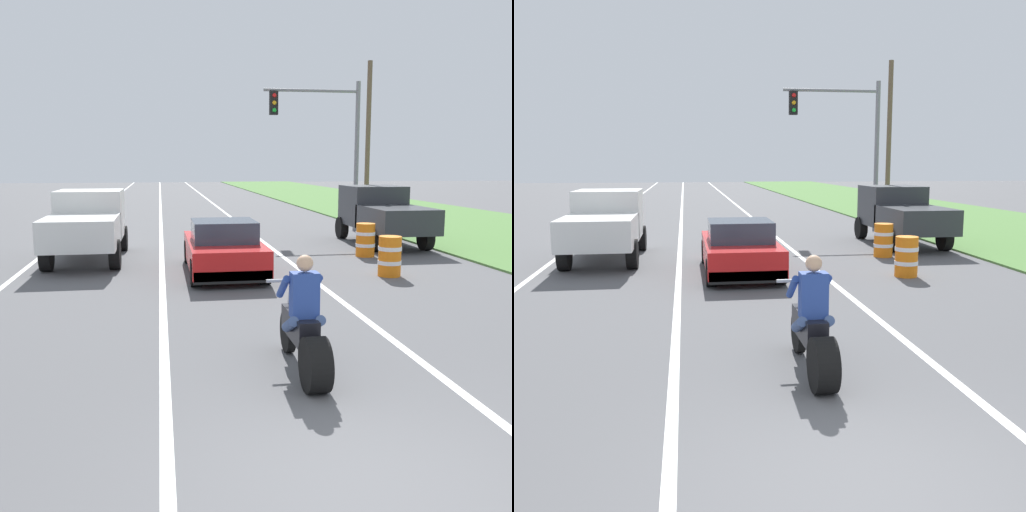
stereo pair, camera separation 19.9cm
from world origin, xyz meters
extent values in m
plane|color=#565659|center=(0.00, 0.00, 0.00)|extent=(160.00, 160.00, 0.00)
cube|color=white|center=(-5.40, 20.00, 0.00)|extent=(0.14, 120.00, 0.01)
cube|color=white|center=(1.80, 20.00, 0.00)|extent=(0.14, 120.00, 0.01)
cube|color=white|center=(-1.80, 20.00, 0.00)|extent=(0.14, 120.00, 0.01)
cube|color=#517F3D|center=(11.92, 20.00, 0.03)|extent=(10.00, 120.00, 0.06)
cylinder|color=black|center=(0.03, 2.34, 0.35)|extent=(0.28, 0.69, 0.69)
cylinder|color=black|center=(0.03, 3.89, 0.31)|extent=(0.12, 0.63, 0.63)
cube|color=black|center=(0.03, 3.16, 0.61)|extent=(0.28, 1.10, 0.36)
cylinder|color=#B2B2B7|center=(0.03, 3.81, 0.68)|extent=(0.08, 0.36, 0.73)
cylinder|color=#A5A5AA|center=(0.03, 3.79, 1.11)|extent=(0.70, 0.05, 0.05)
cube|color=navy|center=(0.03, 2.93, 1.09)|extent=(0.36, 0.24, 0.60)
sphere|color=tan|center=(0.03, 2.93, 1.51)|extent=(0.22, 0.22, 0.22)
cylinder|color=#384C7A|center=(-0.15, 2.96, 0.69)|extent=(0.14, 0.47, 0.32)
cylinder|color=navy|center=(-0.19, 3.23, 1.14)|extent=(0.10, 0.51, 0.40)
cylinder|color=#384C7A|center=(0.21, 2.96, 0.69)|extent=(0.14, 0.47, 0.32)
cylinder|color=navy|center=(0.25, 3.23, 1.14)|extent=(0.10, 0.51, 0.40)
cube|color=red|center=(-0.24, 10.33, 0.53)|extent=(1.80, 4.30, 0.64)
cube|color=#333D4C|center=(-0.24, 10.13, 1.11)|extent=(1.56, 1.70, 0.52)
cube|color=black|center=(-0.24, 8.28, 0.29)|extent=(1.76, 0.20, 0.28)
cylinder|color=black|center=(-1.04, 11.93, 0.32)|extent=(0.24, 0.64, 0.64)
cylinder|color=black|center=(0.56, 11.93, 0.32)|extent=(0.24, 0.64, 0.64)
cylinder|color=black|center=(-1.04, 8.73, 0.32)|extent=(0.24, 0.64, 0.64)
cylinder|color=black|center=(0.56, 8.73, 0.32)|extent=(0.24, 0.64, 0.64)
cube|color=silver|center=(-3.89, 13.79, 1.28)|extent=(1.90, 2.10, 1.40)
cube|color=#333D4C|center=(-3.89, 14.14, 1.67)|extent=(1.67, 0.29, 0.57)
cube|color=silver|center=(-3.89, 11.54, 0.98)|extent=(1.90, 2.70, 0.80)
cylinder|color=black|center=(-4.76, 14.59, 0.40)|extent=(0.28, 0.80, 0.80)
cylinder|color=black|center=(-3.02, 14.59, 0.40)|extent=(0.28, 0.80, 0.80)
cylinder|color=black|center=(-4.76, 11.24, 0.40)|extent=(0.28, 0.80, 0.80)
cylinder|color=black|center=(-3.02, 11.24, 0.40)|extent=(0.28, 0.80, 0.80)
cube|color=#2D3035|center=(5.74, 15.62, 1.28)|extent=(1.90, 2.10, 1.40)
cube|color=#333D4C|center=(5.74, 15.97, 1.67)|extent=(1.67, 0.29, 0.57)
cube|color=#2D3035|center=(5.74, 13.37, 0.98)|extent=(1.90, 2.70, 0.80)
cylinder|color=black|center=(4.87, 16.42, 0.40)|extent=(0.28, 0.80, 0.80)
cylinder|color=black|center=(6.61, 16.42, 0.40)|extent=(0.28, 0.80, 0.80)
cylinder|color=black|center=(4.87, 13.07, 0.40)|extent=(0.28, 0.80, 0.80)
cylinder|color=black|center=(6.61, 13.07, 0.40)|extent=(0.28, 0.80, 0.80)
cylinder|color=gray|center=(6.12, 18.56, 3.00)|extent=(0.18, 0.18, 6.00)
cylinder|color=gray|center=(4.20, 18.56, 5.60)|extent=(3.84, 0.12, 0.12)
cube|color=black|center=(2.68, 18.56, 5.10)|extent=(0.32, 0.24, 0.90)
sphere|color=red|center=(2.68, 18.42, 5.38)|extent=(0.16, 0.16, 0.16)
sphere|color=orange|center=(2.68, 18.42, 5.10)|extent=(0.16, 0.16, 0.16)
sphere|color=green|center=(2.68, 18.42, 4.82)|extent=(0.16, 0.16, 0.16)
cylinder|color=brown|center=(8.63, 24.14, 3.89)|extent=(0.24, 0.24, 7.78)
cylinder|color=orange|center=(3.79, 9.19, 0.50)|extent=(0.56, 0.56, 1.00)
cylinder|color=white|center=(3.79, 9.19, 0.70)|extent=(0.58, 0.58, 0.10)
cylinder|color=white|center=(3.79, 9.19, 0.35)|extent=(0.58, 0.58, 0.10)
cylinder|color=orange|center=(4.26, 12.21, 0.50)|extent=(0.56, 0.56, 1.00)
cylinder|color=white|center=(4.26, 12.21, 0.70)|extent=(0.58, 0.58, 0.10)
cylinder|color=white|center=(4.26, 12.21, 0.35)|extent=(0.58, 0.58, 0.10)
camera|label=1|loc=(-1.80, -4.23, 2.80)|focal=40.53mm
camera|label=2|loc=(-1.60, -4.26, 2.80)|focal=40.53mm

